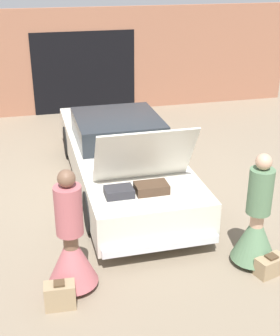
# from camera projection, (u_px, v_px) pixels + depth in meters

# --- Properties ---
(ground_plane) EXTENTS (40.00, 40.00, 0.00)m
(ground_plane) POSITION_uv_depth(u_px,v_px,m) (122.00, 183.00, 8.97)
(ground_plane) COLOR #7F705B
(garage_wall_back) EXTENTS (12.00, 0.14, 2.80)m
(garage_wall_back) POSITION_uv_depth(u_px,v_px,m) (84.00, 62.00, 12.69)
(garage_wall_back) COLOR #9E664C
(garage_wall_back) RESTS_ON ground_plane
(car) EXTENTS (1.82, 5.29, 1.74)m
(car) POSITION_uv_depth(u_px,v_px,m) (121.00, 155.00, 8.76)
(car) COLOR silver
(car) RESTS_ON ground_plane
(person_left) EXTENTS (0.65, 0.65, 1.68)m
(person_left) POSITION_uv_depth(u_px,v_px,m) (71.00, 248.00, 5.92)
(person_left) COLOR brown
(person_left) RESTS_ON ground_plane
(person_right) EXTENTS (0.63, 0.63, 1.66)m
(person_right) POSITION_uv_depth(u_px,v_px,m) (256.00, 226.00, 6.40)
(person_right) COLOR tan
(person_right) RESTS_ON ground_plane
(suitcase_beside_left_person) EXTENTS (0.39, 0.24, 0.37)m
(suitcase_beside_left_person) POSITION_uv_depth(u_px,v_px,m) (60.00, 295.00, 5.72)
(suitcase_beside_left_person) COLOR #9E8460
(suitcase_beside_left_person) RESTS_ON ground_plane
(suitcase_beside_right_person) EXTENTS (0.46, 0.32, 0.29)m
(suitcase_beside_right_person) POSITION_uv_depth(u_px,v_px,m) (270.00, 266.00, 6.34)
(suitcase_beside_right_person) COLOR #9E8460
(suitcase_beside_right_person) RESTS_ON ground_plane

